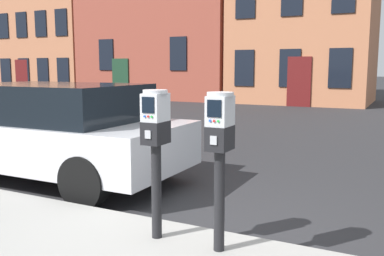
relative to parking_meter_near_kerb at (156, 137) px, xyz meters
name	(u,v)px	position (x,y,z in m)	size (l,w,h in m)	color
ground_plane	(179,246)	(0.11, 0.21, -1.06)	(160.00, 160.00, 0.00)	#28282B
parking_meter_near_kerb	(156,137)	(0.00, 0.00, 0.00)	(0.22, 0.25, 1.33)	black
parking_meter_twin_adjacent	(220,143)	(0.61, 0.00, 0.00)	(0.22, 0.25, 1.32)	black
parked_car_navy_coupe	(44,129)	(-2.85, 1.45, -0.31)	(4.45, 1.91, 1.42)	silver
townhouse_brownstone	(66,9)	(-17.74, 17.94, 4.24)	(6.14, 5.81, 10.58)	#B7704C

